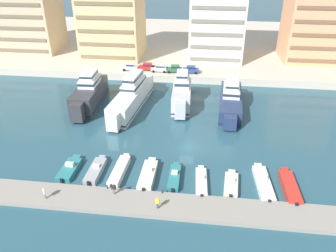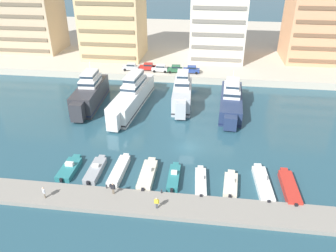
{
  "view_description": "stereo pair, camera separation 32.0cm",
  "coord_description": "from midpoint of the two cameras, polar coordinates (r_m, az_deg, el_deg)",
  "views": [
    {
      "loc": [
        2.52,
        -45.97,
        29.32
      ],
      "look_at": [
        -3.48,
        2.46,
        2.5
      ],
      "focal_mm": 35.0,
      "sensor_mm": 36.0,
      "label": 1
    },
    {
      "loc": [
        2.84,
        -45.93,
        29.32
      ],
      "look_at": [
        -3.48,
        2.46,
        2.5
      ],
      "focal_mm": 35.0,
      "sensor_mm": 36.0,
      "label": 2
    }
  ],
  "objects": [
    {
      "name": "motorboat_white_mid_left",
      "position": [
        48.83,
        -8.62,
        -7.73
      ],
      "size": [
        1.82,
        7.96,
        1.05
      ],
      "color": "white",
      "rests_on": "ground"
    },
    {
      "name": "motorboat_white_right",
      "position": [
        48.15,
        16.03,
        -9.46
      ],
      "size": [
        2.39,
        8.58,
        1.28
      ],
      "color": "white",
      "rests_on": "ground"
    },
    {
      "name": "motorboat_red_far_right",
      "position": [
        48.42,
        20.25,
        -9.91
      ],
      "size": [
        1.98,
        8.0,
        0.94
      ],
      "color": "red",
      "rests_on": "ground"
    },
    {
      "name": "apartment_block_mid_left",
      "position": [
        93.48,
        8.58,
        19.62
      ],
      "size": [
        14.45,
        16.38,
        28.19
      ],
      "color": "silver",
      "rests_on": "quay_promenade"
    },
    {
      "name": "motorboat_grey_left",
      "position": [
        49.71,
        -12.63,
        -7.51
      ],
      "size": [
        1.79,
        6.87,
        1.27
      ],
      "color": "#9EA3A8",
      "rests_on": "ground"
    },
    {
      "name": "motorboat_teal_far_left",
      "position": [
        51.1,
        -16.9,
        -7.1
      ],
      "size": [
        2.17,
        6.49,
        1.35
      ],
      "color": "teal",
      "rests_on": "ground"
    },
    {
      "name": "yacht_silver_mid_left",
      "position": [
        68.27,
        2.27,
        5.69
      ],
      "size": [
        4.28,
        14.96,
        8.67
      ],
      "color": "silver",
      "rests_on": "ground"
    },
    {
      "name": "yacht_charcoal_far_left",
      "position": [
        70.14,
        -13.69,
        5.54
      ],
      "size": [
        4.98,
        17.37,
        8.62
      ],
      "color": "#333338",
      "rests_on": "ground"
    },
    {
      "name": "ground_plane",
      "position": [
        54.58,
        3.15,
        -3.75
      ],
      "size": [
        400.0,
        400.0,
        0.0
      ],
      "primitive_type": "plane",
      "color": "#285160"
    },
    {
      "name": "pier_dock",
      "position": [
        42.85,
        1.66,
        -13.86
      ],
      "size": [
        120.0,
        4.52,
        0.59
      ],
      "primitive_type": "cube",
      "color": "gray",
      "rests_on": "ground"
    },
    {
      "name": "motorboat_cream_center_left",
      "position": [
        47.62,
        -3.68,
        -8.46
      ],
      "size": [
        2.0,
        7.56,
        1.49
      ],
      "color": "beige",
      "rests_on": "ground"
    },
    {
      "name": "yacht_navy_center_left",
      "position": [
        67.79,
        10.73,
        4.52
      ],
      "size": [
        5.06,
        19.13,
        7.43
      ],
      "color": "navy",
      "rests_on": "ground"
    },
    {
      "name": "apartment_block_left",
      "position": [
        94.59,
        -9.92,
        18.98
      ],
      "size": [
        16.34,
        14.1,
        26.09
      ],
      "color": "#E0BC84",
      "rests_on": "quay_promenade"
    },
    {
      "name": "quay_promenade",
      "position": [
        113.56,
        5.66,
        14.15
      ],
      "size": [
        180.0,
        70.0,
        1.74
      ],
      "primitive_type": "cube",
      "color": "beige",
      "rests_on": "ground"
    },
    {
      "name": "pedestrian_far_side",
      "position": [
        44.14,
        -9.66,
        -10.59
      ],
      "size": [
        0.67,
        0.25,
        1.73
      ],
      "color": "#7A6B56",
      "rests_on": "pier_dock"
    },
    {
      "name": "yacht_white_left",
      "position": [
        67.89,
        -6.46,
        5.28
      ],
      "size": [
        5.8,
        22.69,
        8.43
      ],
      "color": "white",
      "rests_on": "ground"
    },
    {
      "name": "pedestrian_near_edge",
      "position": [
        45.81,
        -20.93,
        -10.7
      ],
      "size": [
        0.52,
        0.49,
        1.73
      ],
      "color": "#7A6B56",
      "rests_on": "pier_dock"
    },
    {
      "name": "apartment_block_center_left",
      "position": [
        98.57,
        24.53,
        17.08
      ],
      "size": [
        15.99,
        14.17,
        25.2
      ],
      "color": "tan",
      "rests_on": "quay_promenade"
    },
    {
      "name": "apartment_block_far_left",
      "position": [
        108.55,
        -24.62,
        18.51
      ],
      "size": [
        21.59,
        13.12,
        27.31
      ],
      "color": "#C6AD89",
      "rests_on": "quay_promenade"
    },
    {
      "name": "motorboat_white_center_right",
      "position": [
        46.77,
        5.6,
        -9.59
      ],
      "size": [
        1.84,
        6.94,
        1.09
      ],
      "color": "white",
      "rests_on": "ground"
    },
    {
      "name": "bollard_west",
      "position": [
        45.63,
        -10.76,
        -10.32
      ],
      "size": [
        0.2,
        0.2,
        0.61
      ],
      "color": "#2D2D33",
      "rests_on": "pier_dock"
    },
    {
      "name": "motorboat_teal_center",
      "position": [
        47.22,
        0.92,
        -8.89
      ],
      "size": [
        1.62,
        6.47,
        1.34
      ],
      "color": "teal",
      "rests_on": "ground"
    },
    {
      "name": "car_red_left",
      "position": [
        84.16,
        -3.77,
        10.3
      ],
      "size": [
        4.12,
        1.96,
        1.8
      ],
      "color": "red",
      "rests_on": "quay_promenade"
    },
    {
      "name": "car_green_center_left",
      "position": [
        82.48,
        1.09,
        9.97
      ],
      "size": [
        4.21,
        2.15,
        1.8
      ],
      "color": "#2D6642",
      "rests_on": "quay_promenade"
    },
    {
      "name": "bollard_west_mid",
      "position": [
        44.15,
        -1.23,
        -11.26
      ],
      "size": [
        0.2,
        0.2,
        0.61
      ],
      "color": "#2D2D33",
      "rests_on": "pier_dock"
    },
    {
      "name": "car_silver_far_left",
      "position": [
        84.47,
        -6.73,
        10.24
      ],
      "size": [
        4.1,
        1.93,
        1.8
      ],
      "color": "#B7BCC1",
      "rests_on": "quay_promenade"
    },
    {
      "name": "car_blue_center",
      "position": [
        82.21,
        3.86,
        9.85
      ],
      "size": [
        4.11,
        1.95,
        1.8
      ],
      "color": "#28428E",
      "rests_on": "quay_promenade"
    },
    {
      "name": "motorboat_cream_mid_right",
      "position": [
        46.9,
        10.73,
        -9.89
      ],
      "size": [
        2.21,
        6.0,
        1.12
      ],
      "color": "beige",
      "rests_on": "ground"
    },
    {
      "name": "pedestrian_mid_deck",
      "position": [
        41.55,
        -2.05,
        -13.12
      ],
      "size": [
        0.65,
        0.23,
        1.67
      ],
      "color": "#4C515B",
      "rests_on": "pier_dock"
    },
    {
      "name": "car_white_mid_left",
      "position": [
        82.93,
        -1.59,
        10.07
      ],
      "size": [
        4.13,
        1.98,
        1.8
      ],
      "color": "white",
      "rests_on": "quay_promenade"
    }
  ]
}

